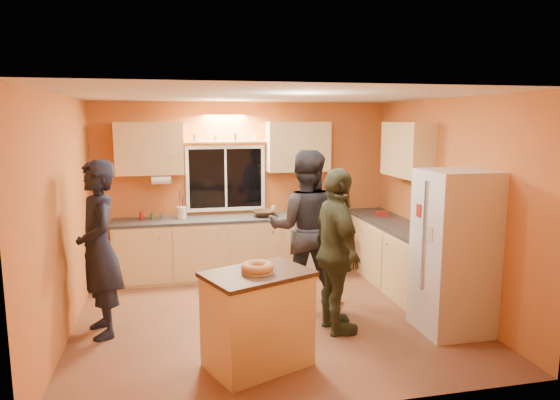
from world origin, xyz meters
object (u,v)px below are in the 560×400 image
object	(u,v)px
island	(258,319)
person_center	(305,228)
refrigerator	(454,252)
person_left	(99,249)
person_right	(337,252)

from	to	relation	value
island	person_center	xyz separation A→B (m)	(0.87, 1.50, 0.51)
refrigerator	person_left	size ratio (longest dim) A/B	0.94
island	person_left	size ratio (longest dim) A/B	0.59
island	person_center	distance (m)	1.81
refrigerator	person_center	bearing A→B (deg)	139.93
refrigerator	person_right	xyz separation A→B (m)	(-1.27, 0.25, 0.01)
refrigerator	person_center	world-z (taller)	person_center
person_left	refrigerator	bearing A→B (deg)	60.96
refrigerator	person_right	bearing A→B (deg)	168.97
person_center	person_right	world-z (taller)	person_center
island	person_left	distance (m)	1.94
person_left	person_center	distance (m)	2.45
person_right	person_left	bearing A→B (deg)	76.71
island	person_center	bearing A→B (deg)	37.46
island	person_left	world-z (taller)	person_left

